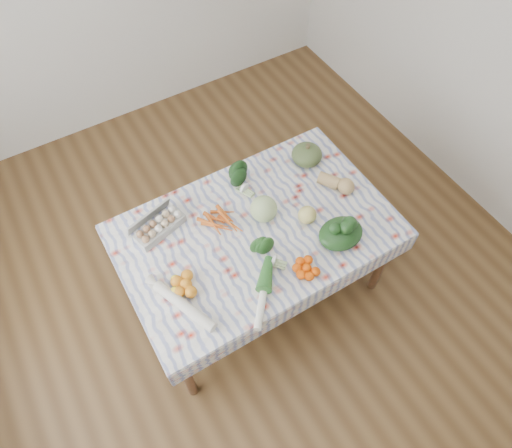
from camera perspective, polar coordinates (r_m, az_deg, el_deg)
name	(u,v)px	position (r m, az deg, el deg)	size (l,w,h in m)	color
ground	(256,286)	(3.43, 0.00, -7.72)	(4.50, 4.50, 0.00)	#52371C
dining_table	(256,237)	(2.84, 0.00, -1.61)	(1.60, 1.00, 0.75)	brown
tablecloth	(256,230)	(2.77, 0.00, -0.74)	(1.66, 1.06, 0.01)	white
egg_carton	(160,227)	(2.79, -11.93, -0.37)	(0.32, 0.13, 0.09)	#ACACA6
carrot_bunch	(219,222)	(2.78, -4.70, 0.30)	(0.23, 0.21, 0.04)	#D65E1A
kale_bunch	(237,180)	(2.90, -2.34, 5.49)	(0.18, 0.16, 0.16)	#173714
kabocha_squash	(307,155)	(3.08, 6.37, 8.61)	(0.20, 0.20, 0.13)	#46582D
cabbage	(264,209)	(2.75, 0.98, 1.90)	(0.17, 0.17, 0.17)	#A4C07A
butternut_squash	(337,182)	(2.96, 10.06, 5.18)	(0.11, 0.23, 0.11)	tan
orange_cluster	(186,284)	(2.57, -8.77, -7.45)	(0.22, 0.22, 0.07)	orange
broccoli	(265,256)	(2.60, 1.13, -4.01)	(0.16, 0.16, 0.12)	#1F4E1A
mandarin_cluster	(307,268)	(2.62, 6.36, -5.43)	(0.19, 0.19, 0.06)	#EF5105
grapefruit	(307,215)	(2.78, 6.42, 1.14)	(0.11, 0.11, 0.11)	#DBCB69
spinach_bag	(341,234)	(2.73, 10.54, -1.18)	(0.28, 0.22, 0.12)	black
daikon	(184,306)	(2.52, -8.94, -10.08)	(0.06, 0.06, 0.43)	silver
leek	(263,294)	(2.53, 0.90, -8.73)	(0.05, 0.05, 0.41)	white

